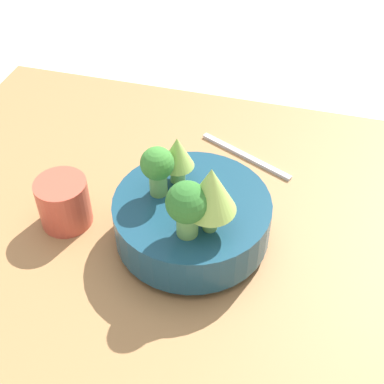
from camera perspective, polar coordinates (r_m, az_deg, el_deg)
ground_plane at (r=0.85m, az=1.15°, el=-5.11°), size 6.00×6.00×0.00m
table at (r=0.84m, az=1.17°, el=-4.37°), size 1.03×0.72×0.03m
bowl at (r=0.78m, az=0.00°, el=-2.85°), size 0.23×0.23×0.08m
romanesco_piece_near at (r=0.76m, az=-1.58°, el=4.03°), size 0.05×0.05×0.08m
romanesco_piece_far at (r=0.67m, az=2.04°, el=0.11°), size 0.07×0.07×0.10m
broccoli_floret_back at (r=0.68m, az=-0.63°, el=-1.44°), size 0.06×0.06×0.09m
broccoli_floret_right at (r=0.74m, az=-3.71°, el=2.66°), size 0.05×0.05×0.08m
cup at (r=0.83m, az=-13.52°, el=-1.08°), size 0.08×0.08×0.08m
fork at (r=0.95m, az=5.73°, el=3.84°), size 0.17×0.09×0.01m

